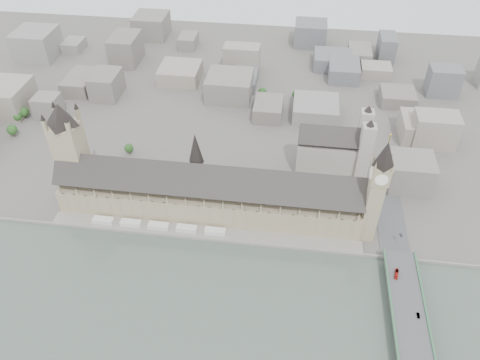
# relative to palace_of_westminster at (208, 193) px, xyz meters

# --- Properties ---
(ground) EXTENTS (900.00, 900.00, 0.00)m
(ground) POSITION_rel_palace_of_westminster_xyz_m (0.00, -19.70, -22.71)
(ground) COLOR #595651
(ground) RESTS_ON ground
(embankment_wall) EXTENTS (600.00, 1.50, 3.00)m
(embankment_wall) POSITION_rel_palace_of_westminster_xyz_m (0.00, -34.70, -21.21)
(embankment_wall) COLOR gray
(embankment_wall) RESTS_ON ground
(river_terrace) EXTENTS (270.00, 15.00, 2.00)m
(river_terrace) POSITION_rel_palace_of_westminster_xyz_m (0.00, -27.20, -21.71)
(river_terrace) COLOR gray
(river_terrace) RESTS_ON ground
(terrace_tents) EXTENTS (118.00, 7.00, 4.00)m
(terrace_tents) POSITION_rel_palace_of_westminster_xyz_m (-40.00, -26.70, -18.71)
(terrace_tents) COLOR silver
(terrace_tents) RESTS_ON river_terrace
(palace_of_westminster) EXTENTS (265.00, 40.73, 55.44)m
(palace_of_westminster) POSITION_rel_palace_of_westminster_xyz_m (0.00, 0.00, 0.00)
(palace_of_westminster) COLOR tan
(palace_of_westminster) RESTS_ON ground
(elizabeth_tower) EXTENTS (17.00, 17.00, 107.50)m
(elizabeth_tower) POSITION_rel_palace_of_westminster_xyz_m (138.00, -11.70, 35.38)
(elizabeth_tower) COLOR tan
(elizabeth_tower) RESTS_ON ground
(victoria_tower) EXTENTS (30.00, 30.00, 100.00)m
(victoria_tower) POSITION_rel_palace_of_westminster_xyz_m (-122.00, 6.30, 32.50)
(victoria_tower) COLOR tan
(victoria_tower) RESTS_ON ground
(central_tower) EXTENTS (13.00, 13.00, 48.00)m
(central_tower) POSITION_rel_palace_of_westminster_xyz_m (-10.00, 6.30, 35.21)
(central_tower) COLOR gray
(central_tower) RESTS_ON ground
(westminster_bridge) EXTENTS (25.00, 325.00, 10.25)m
(westminster_bridge) POSITION_rel_palace_of_westminster_xyz_m (162.00, -107.20, -17.58)
(westminster_bridge) COLOR #474749
(westminster_bridge) RESTS_ON ground
(westminster_abbey) EXTENTS (68.00, 36.00, 64.00)m
(westminster_abbey) POSITION_rel_palace_of_westminster_xyz_m (110.92, 75.30, 2.38)
(westminster_abbey) COLOR gray
(westminster_abbey) RESTS_ON ground
(city_skyline_inland) EXTENTS (720.00, 360.00, 38.00)m
(city_skyline_inland) POSITION_rel_palace_of_westminster_xyz_m (0.00, 225.30, -3.71)
(city_skyline_inland) COLOR gray
(city_skyline_inland) RESTS_ON ground
(park_trees) EXTENTS (110.00, 30.00, 15.00)m
(park_trees) POSITION_rel_palace_of_westminster_xyz_m (-10.00, 40.30, -15.21)
(park_trees) COLOR #184318
(park_trees) RESTS_ON ground
(red_bus_north) EXTENTS (4.16, 9.86, 2.68)m
(red_bus_north) POSITION_rel_palace_of_westminster_xyz_m (156.81, -58.93, -11.12)
(red_bus_north) COLOR red
(red_bus_north) RESTS_ON westminster_bridge
(car_silver) EXTENTS (1.65, 4.59, 1.51)m
(car_silver) POSITION_rel_palace_of_westminster_xyz_m (167.89, -93.96, -11.70)
(car_silver) COLOR gray
(car_silver) RESTS_ON westminster_bridge
(car_approach) EXTENTS (2.79, 4.67, 1.27)m
(car_approach) POSITION_rel_palace_of_westminster_xyz_m (165.64, -17.13, -11.82)
(car_approach) COLOR gray
(car_approach) RESTS_ON westminster_bridge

